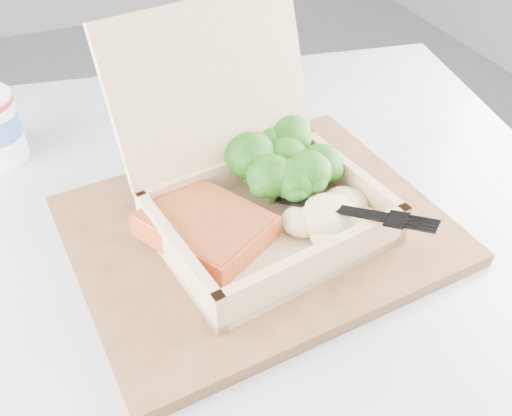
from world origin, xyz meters
name	(u,v)px	position (x,y,z in m)	size (l,w,h in m)	color
floor	(47,401)	(0.00, 0.00, 0.00)	(4.00, 4.00, 0.00)	gray
cafe_table	(231,362)	(0.29, -0.41, 0.54)	(0.93, 0.93, 0.73)	black
serving_tray	(257,230)	(0.33, -0.40, 0.74)	(0.36, 0.29, 0.02)	brown
takeout_container	(250,177)	(0.33, -0.39, 0.79)	(0.24, 0.25, 0.19)	tan
salmon_fillet	(206,226)	(0.27, -0.41, 0.77)	(0.09, 0.11, 0.02)	#E25B2C
broccoli_pile	(286,163)	(0.38, -0.36, 0.78)	(0.13, 0.13, 0.05)	#33771A
mashed_potatoes	(329,215)	(0.39, -0.44, 0.77)	(0.09, 0.08, 0.03)	beige
plastic_fork	(310,201)	(0.37, -0.43, 0.78)	(0.11, 0.14, 0.02)	black
receipt	(238,136)	(0.38, -0.23, 0.73)	(0.08, 0.14, 0.00)	white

